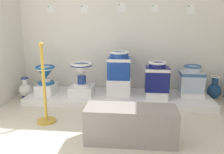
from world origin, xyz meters
name	(u,v)px	position (x,y,z in m)	size (l,w,h in m)	color
wall_back	(121,10)	(1.82, 3.23, 1.50)	(3.84, 0.06, 3.00)	silver
display_platform	(118,97)	(1.82, 2.76, 0.05)	(3.03, 0.83, 0.10)	white
plinth_block_central_ornate	(47,89)	(0.59, 2.71, 0.19)	(0.28, 0.39, 0.17)	white
antique_toilet_central_ornate	(45,73)	(0.59, 2.71, 0.46)	(0.32, 0.32, 0.31)	#185395
plinth_block_broad_patterned	(82,90)	(1.21, 2.72, 0.18)	(0.38, 0.39, 0.15)	white
antique_toilet_broad_patterned	(81,70)	(1.21, 2.72, 0.52)	(0.37, 0.37, 0.40)	white
plinth_block_squat_floral	(119,86)	(1.83, 2.83, 0.24)	(0.39, 0.36, 0.27)	white
antique_toilet_squat_floral	(119,64)	(1.83, 2.83, 0.61)	(0.38, 0.34, 0.46)	#193D94
plinth_block_slender_white	(156,94)	(2.44, 2.70, 0.16)	(0.34, 0.39, 0.12)	white
antique_toilet_slender_white	(157,76)	(2.44, 2.70, 0.46)	(0.38, 0.32, 0.47)	navy
plinth_block_leftmost	(190,94)	(3.02, 2.82, 0.14)	(0.36, 0.34, 0.07)	white
antique_toilet_leftmost	(192,79)	(3.02, 2.82, 0.40)	(0.38, 0.30, 0.45)	#ADBBCF
info_placard_first	(50,9)	(0.57, 3.19, 1.52)	(0.12, 0.01, 0.14)	white
info_placard_second	(84,9)	(1.18, 3.19, 1.52)	(0.13, 0.01, 0.13)	white
info_placard_third	(121,7)	(1.83, 3.19, 1.54)	(0.12, 0.01, 0.15)	white
info_placard_fourth	(155,8)	(2.40, 3.19, 1.53)	(0.12, 0.01, 0.12)	white
info_placard_fifth	(191,9)	(3.00, 3.19, 1.51)	(0.12, 0.01, 0.16)	white
decorative_vase_corner	(26,89)	(0.20, 2.73, 0.15)	(0.23, 0.23, 0.37)	navy
decorative_vase_spare	(214,90)	(3.44, 2.96, 0.17)	(0.23, 0.23, 0.41)	white
stanchion_post_near_left	(45,99)	(0.93, 1.83, 0.33)	(0.25, 0.25, 1.06)	gold
museum_bench	(131,124)	(2.05, 1.44, 0.20)	(1.00, 0.36, 0.40)	gray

